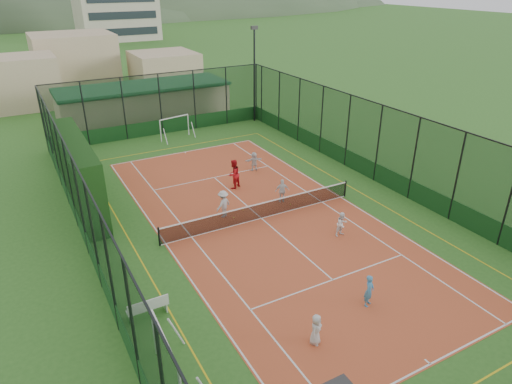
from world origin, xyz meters
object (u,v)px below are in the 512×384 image
coach (234,174)px  futsal_goal_near (167,361)px  white_bench (147,307)px  futsal_goal_far (175,128)px  floodlight_ne (254,75)px  child_near_left (316,329)px  clubhouse (144,102)px  child_far_back (254,161)px  child_near_right (342,224)px  child_far_right (282,191)px  child_far_left (223,204)px  child_near_mid (369,291)px

coach → futsal_goal_near: bearing=30.1°
white_bench → coach: size_ratio=0.87×
white_bench → futsal_goal_far: futsal_goal_far is taller
floodlight_ne → child_near_left: floodlight_ne is taller
futsal_goal_far → child_near_left: 24.69m
clubhouse → child_far_back: (2.92, -15.77, -0.91)m
child_near_right → coach: coach is taller
clubhouse → child_far_back: bearing=-79.5°
futsal_goal_far → child_far_back: futsal_goal_far is taller
child_near_right → child_far_right: size_ratio=0.91×
white_bench → child_near_left: child_near_left is taller
floodlight_ne → child_far_right: size_ratio=5.74×
futsal_goal_far → child_far_back: 9.41m
floodlight_ne → child_far_right: (-6.53, -15.40, -3.40)m
child_far_back → coach: (-2.48, -1.90, 0.28)m
floodlight_ne → coach: bearing=-123.6°
floodlight_ne → child_far_left: floodlight_ne is taller
floodlight_ne → child_far_left: bearing=-123.9°
clubhouse → white_bench: 27.92m
futsal_goal_far → coach: bearing=-103.1°
futsal_goal_near → child_near_left: (5.27, -0.86, -0.33)m
child_far_right → child_far_back: size_ratio=1.10×
child_far_back → futsal_goal_far: bearing=-67.1°
futsal_goal_near → coach: bearing=-32.6°
white_bench → child_far_back: child_far_back is taller
white_bench → child_near_mid: (8.02, -3.63, 0.25)m
floodlight_ne → child_near_right: 21.26m
floodlight_ne → child_near_right: size_ratio=6.31×
floodlight_ne → white_bench: 27.20m
futsal_goal_far → child_near_mid: bearing=-103.5°
futsal_goal_far → floodlight_ne: bearing=-3.8°
clubhouse → futsal_goal_far: 6.73m
child_near_right → child_near_mid: bearing=-121.0°
child_near_mid → child_near_right: (2.50, 4.88, -0.05)m
clubhouse → child_far_right: 20.92m
white_bench → child_near_left: (4.90, -4.35, 0.18)m
floodlight_ne → coach: size_ratio=4.42×
child_near_left → futsal_goal_near: bearing=135.7°
futsal_goal_near → child_near_left: 5.35m
child_near_right → child_far_left: (-4.45, 4.74, 0.13)m
clubhouse → futsal_goal_near: (-8.17, -30.28, -0.61)m
child_near_left → coach: bearing=41.1°
child_near_mid → coach: coach is taller
clubhouse → child_near_mid: clubhouse is taller
white_bench → child_far_right: 11.54m
child_near_right → child_far_left: child_far_left is taller
floodlight_ne → child_near_right: floodlight_ne is taller
clubhouse → child_near_right: bearing=-83.9°
child_far_left → child_far_right: child_far_left is taller
child_near_left → child_near_mid: 3.20m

